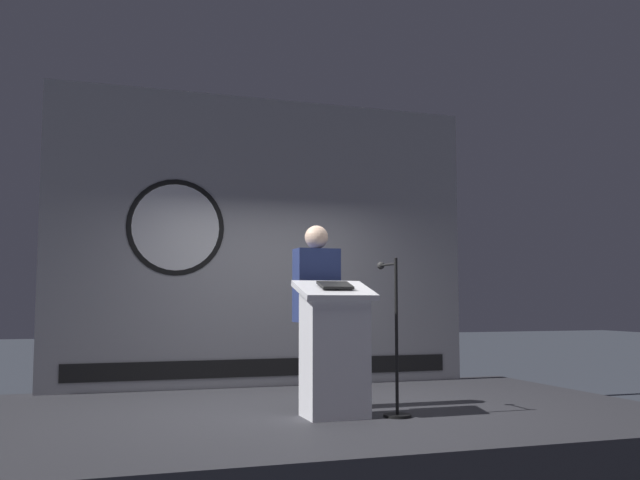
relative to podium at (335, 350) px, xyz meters
The scene contains 6 objects.
ground_plane 0.98m from the podium, 94.32° to the left, with size 40.00×40.00×0.00m, color #383D47.
stage_platform 0.86m from the podium, 94.32° to the left, with size 6.40×4.00×0.30m, color #333338.
banner_display 2.58m from the podium, 91.43° to the left, with size 5.03×0.12×3.40m.
podium is the anchor object (origin of this frame).
speaker_person 0.57m from the podium, 91.05° to the left, with size 0.40×0.26×1.69m.
microphone_stand 0.53m from the podium, 11.37° to the right, with size 0.24×0.49×1.36m.
Camera 1 is at (-1.96, -6.18, 1.28)m, focal length 39.28 mm.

